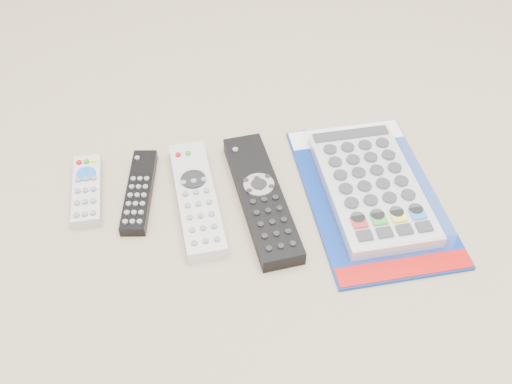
{
  "coord_description": "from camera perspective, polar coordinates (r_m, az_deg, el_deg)",
  "views": [
    {
      "loc": [
        -0.08,
        -0.61,
        0.65
      ],
      "look_at": [
        0.02,
        -0.02,
        0.01
      ],
      "focal_mm": 40.0,
      "sensor_mm": 36.0,
      "label": 1
    }
  ],
  "objects": [
    {
      "name": "remote_slim_black",
      "position": [
        0.9,
        -11.59,
        0.06
      ],
      "size": [
        0.06,
        0.17,
        0.02
      ],
      "rotation": [
        0.0,
        0.0,
        -0.15
      ],
      "color": "black",
      "rests_on": "ground"
    },
    {
      "name": "remote_large_black",
      "position": [
        0.86,
        0.53,
        -0.53
      ],
      "size": [
        0.08,
        0.26,
        0.03
      ],
      "rotation": [
        0.0,
        0.0,
        0.09
      ],
      "color": "black",
      "rests_on": "ground"
    },
    {
      "name": "jumbo_remote_packaged",
      "position": [
        0.89,
        11.46,
        0.69
      ],
      "size": [
        0.2,
        0.33,
        0.04
      ],
      "rotation": [
        0.0,
        0.0,
        0.03
      ],
      "color": "navy",
      "rests_on": "ground"
    },
    {
      "name": "remote_small_grey",
      "position": [
        0.92,
        -16.53,
        0.19
      ],
      "size": [
        0.04,
        0.14,
        0.02
      ],
      "rotation": [
        0.0,
        0.0,
        0.02
      ],
      "color": "#B7B7B9",
      "rests_on": "ground"
    },
    {
      "name": "remote_silver_dvd",
      "position": [
        0.87,
        -5.96,
        -0.59
      ],
      "size": [
        0.07,
        0.23,
        0.03
      ],
      "rotation": [
        0.0,
        0.0,
        0.06
      ],
      "color": "silver",
      "rests_on": "ground"
    }
  ]
}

